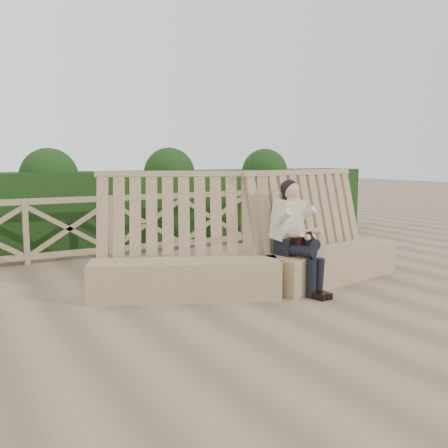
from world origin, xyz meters
TOP-DOWN VIEW (x-y plane):
  - ground at (0.00, 0.00)m, footprint 60.00×60.00m
  - bench at (0.40, 0.27)m, footprint 4.65×1.70m
  - woman at (0.68, -0.08)m, footprint 0.48×0.92m
  - guardrail at (0.00, 3.50)m, footprint 10.10×0.09m
  - hedge at (0.00, 4.70)m, footprint 12.00×1.20m

SIDE VIEW (x-z plane):
  - ground at x=0.00m, z-range 0.00..0.00m
  - bench at x=0.40m, z-range -0.40..1.22m
  - guardrail at x=0.00m, z-range 0.00..1.10m
  - hedge at x=0.00m, z-range 0.00..1.50m
  - woman at x=0.68m, z-range 0.06..1.55m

